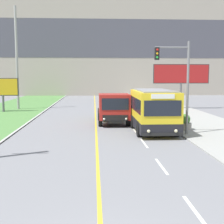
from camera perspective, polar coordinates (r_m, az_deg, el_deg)
name	(u,v)px	position (r m, az deg, el deg)	size (l,w,h in m)	color
apartment_block_background	(94,43)	(65.79, -3.28, 12.45)	(80.00, 8.04, 21.11)	#A89E8E
city_bus	(154,111)	(21.59, 7.64, 0.19)	(2.72, 5.66, 2.93)	yellow
dump_truck	(113,109)	(25.10, 0.27, 0.63)	(2.46, 6.33, 2.47)	black
utility_pole_far	(17,58)	(37.85, -17.03, 9.44)	(1.80, 0.28, 11.74)	#9E9E99
traffic_light_mast	(178,76)	(20.71, 12.04, 6.45)	(2.28, 0.32, 6.09)	slate
billboard_large	(181,75)	(37.25, 12.53, 6.63)	(6.53, 0.24, 5.23)	#59595B
billboard_small	(3,88)	(35.54, -19.37, 4.15)	(3.34, 0.24, 3.65)	#59595B
planter_round_near	(185,123)	(22.78, 13.16, -1.90)	(0.95, 0.95, 1.12)	gray
planter_round_second	(172,116)	(26.34, 10.95, -0.77)	(0.87, 0.87, 1.05)	gray
planter_round_third	(164,111)	(29.95, 9.48, 0.18)	(0.97, 0.97, 1.11)	gray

